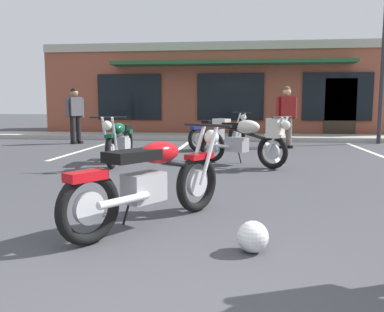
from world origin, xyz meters
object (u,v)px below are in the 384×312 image
(helmet_on_pavement, at_px, (253,237))
(motorcycle_blue_standard, at_px, (219,132))
(motorcycle_red_sportbike, at_px, (120,141))
(person_near_building, at_px, (75,112))
(motorcycle_black_cruiser, at_px, (245,139))
(motorcycle_foreground_classic, at_px, (152,179))
(person_in_black_shirt, at_px, (286,113))

(helmet_on_pavement, bearing_deg, motorcycle_blue_standard, 95.22)
(motorcycle_red_sportbike, height_order, helmet_on_pavement, motorcycle_red_sportbike)
(motorcycle_blue_standard, relative_size, person_near_building, 1.02)
(motorcycle_blue_standard, xyz_separation_m, person_near_building, (-4.39, 1.05, 0.49))
(helmet_on_pavement, bearing_deg, person_near_building, 120.34)
(person_near_building, relative_size, helmet_on_pavement, 6.44)
(motorcycle_black_cruiser, relative_size, motorcycle_blue_standard, 1.06)
(motorcycle_foreground_classic, relative_size, motorcycle_blue_standard, 1.08)
(motorcycle_black_cruiser, distance_m, person_near_building, 6.41)
(motorcycle_foreground_classic, distance_m, motorcycle_black_cruiser, 4.24)
(motorcycle_foreground_classic, xyz_separation_m, person_in_black_shirt, (2.06, 7.52, 0.49))
(motorcycle_red_sportbike, height_order, person_in_black_shirt, person_in_black_shirt)
(person_in_black_shirt, bearing_deg, motorcycle_black_cruiser, -108.19)
(motorcycle_black_cruiser, xyz_separation_m, motorcycle_blue_standard, (-0.67, 2.87, -0.07))
(motorcycle_black_cruiser, bearing_deg, motorcycle_blue_standard, 103.18)
(motorcycle_foreground_classic, bearing_deg, person_in_black_shirt, 74.70)
(person_near_building, xyz_separation_m, helmet_on_pavement, (5.09, -8.69, -0.82))
(motorcycle_foreground_classic, relative_size, motorcycle_red_sportbike, 0.87)
(motorcycle_black_cruiser, height_order, helmet_on_pavement, motorcycle_black_cruiser)
(motorcycle_red_sportbike, distance_m, person_in_black_shirt, 4.98)
(motorcycle_black_cruiser, height_order, person_near_building, person_near_building)
(motorcycle_red_sportbike, distance_m, motorcycle_blue_standard, 3.41)
(motorcycle_red_sportbike, bearing_deg, motorcycle_foreground_classic, -69.29)
(motorcycle_red_sportbike, bearing_deg, motorcycle_blue_standard, 57.44)
(motorcycle_foreground_classic, height_order, motorcycle_black_cruiser, same)
(motorcycle_foreground_classic, relative_size, person_near_building, 1.10)
(motorcycle_foreground_classic, bearing_deg, motorcycle_blue_standard, 87.77)
(motorcycle_blue_standard, distance_m, person_near_building, 4.54)
(motorcycle_foreground_classic, height_order, motorcycle_blue_standard, same)
(person_in_black_shirt, relative_size, helmet_on_pavement, 6.44)
(motorcycle_red_sportbike, xyz_separation_m, motorcycle_black_cruiser, (2.51, 0.01, 0.07))
(motorcycle_black_cruiser, xyz_separation_m, helmet_on_pavement, (0.03, -4.77, -0.40))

